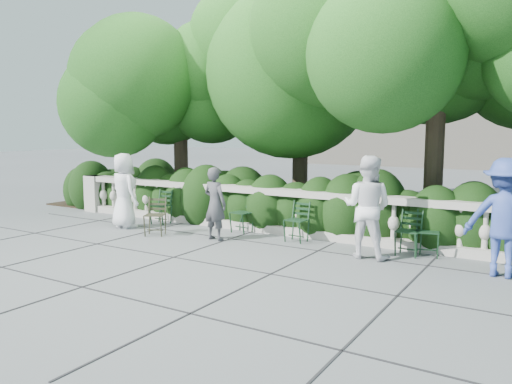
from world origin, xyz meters
The scene contains 14 objects.
ground centered at (0.00, 0.00, 0.00)m, with size 90.00×90.00×0.00m, color #565A5E.
balustrade centered at (0.00, 1.80, 0.49)m, with size 12.00×0.44×1.00m.
shrub_hedge centered at (0.00, 3.00, 0.00)m, with size 15.00×2.60×1.70m, color black, non-canonical shape.
tree_canopy centered at (0.69, 3.19, 3.96)m, with size 15.04×6.52×6.78m.
chair_a centered at (-2.89, 1.16, 0.00)m, with size 0.44×0.48×0.84m, color black, non-canonical shape.
chair_c centered at (0.79, 1.13, 0.00)m, with size 0.44×0.48×0.84m, color black, non-canonical shape.
chair_d centered at (-0.68, 1.33, 0.00)m, with size 0.44×0.48×0.84m, color black, non-canonical shape.
chair_e centered at (3.37, 1.32, 0.00)m, with size 0.44×0.48×0.84m, color black, non-canonical shape.
chair_f centered at (3.02, 1.18, 0.00)m, with size 0.44×0.48×0.84m, color black, non-canonical shape.
chair_weathered centered at (-2.02, 0.10, 0.00)m, with size 0.44×0.48×0.84m, color black, non-canonical shape.
person_businessman centered at (-3.30, 0.52, 0.87)m, with size 0.85×0.55×1.74m, color white.
person_woman_grey centered at (-0.72, 0.56, 0.76)m, with size 0.55×0.36×1.51m, color #3D3E42.
person_casual_man centered at (2.42, 0.82, 0.91)m, with size 0.89×0.69×1.83m, color white.
person_older_blue centered at (4.62, 0.81, 0.92)m, with size 1.19×0.68×1.84m, color #304592.
Camera 1 is at (5.31, -7.63, 2.26)m, focal length 35.00 mm.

